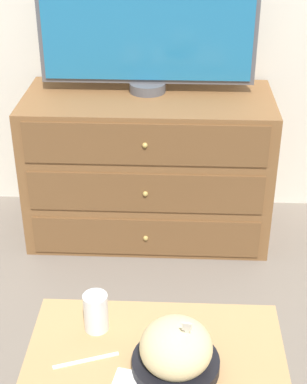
# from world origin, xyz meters

# --- Properties ---
(ground_plane) EXTENTS (12.00, 12.00, 0.00)m
(ground_plane) POSITION_xyz_m (0.00, 0.00, 0.00)
(ground_plane) COLOR #70665B
(dresser) EXTENTS (1.16, 0.55, 0.72)m
(dresser) POSITION_xyz_m (0.04, -0.30, 0.36)
(dresser) COLOR brown
(dresser) RESTS_ON ground_plane
(tv) EXTENTS (0.99, 0.17, 0.68)m
(tv) POSITION_xyz_m (0.04, -0.22, 1.07)
(tv) COLOR #515156
(tv) RESTS_ON dresser
(coffee_table) EXTENTS (0.71, 0.46, 0.49)m
(coffee_table) POSITION_xyz_m (0.14, -1.69, 0.39)
(coffee_table) COLOR tan
(coffee_table) RESTS_ON ground_plane
(takeout_bowl) EXTENTS (0.23, 0.23, 0.20)m
(takeout_bowl) POSITION_xyz_m (0.19, -1.73, 0.55)
(takeout_bowl) COLOR black
(takeout_bowl) RESTS_ON coffee_table
(drink_cup) EXTENTS (0.07, 0.07, 0.12)m
(drink_cup) POSITION_xyz_m (-0.04, -1.59, 0.54)
(drink_cup) COLOR white
(drink_cup) RESTS_ON coffee_table
(knife) EXTENTS (0.17, 0.07, 0.01)m
(knife) POSITION_xyz_m (-0.05, -1.72, 0.49)
(knife) COLOR white
(knife) RESTS_ON coffee_table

